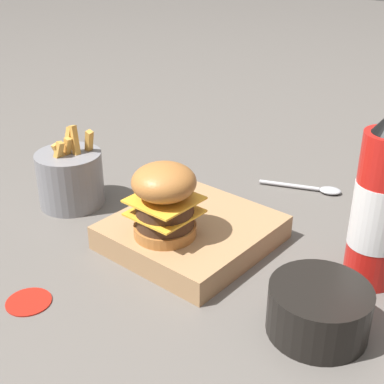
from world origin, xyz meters
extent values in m
plane|color=#5B5651|center=(0.00, 0.00, 0.00)|extent=(6.00, 6.00, 0.00)
cube|color=#A37A51|center=(0.01, 0.07, 0.02)|extent=(0.23, 0.22, 0.04)
cylinder|color=#AD6B33|center=(-0.04, 0.08, 0.05)|extent=(0.09, 0.09, 0.02)
cylinder|color=#422819|center=(-0.04, 0.08, 0.06)|extent=(0.08, 0.08, 0.02)
cube|color=gold|center=(-0.04, 0.08, 0.07)|extent=(0.09, 0.09, 0.00)
cylinder|color=#422819|center=(-0.04, 0.08, 0.08)|extent=(0.08, 0.08, 0.02)
cube|color=gold|center=(-0.04, 0.08, 0.09)|extent=(0.09, 0.09, 0.00)
ellipsoid|color=#AD6B33|center=(-0.04, 0.08, 0.12)|extent=(0.09, 0.09, 0.05)
cylinder|color=red|center=(0.10, -0.17, 0.11)|extent=(0.07, 0.07, 0.22)
cylinder|color=silver|center=(0.10, -0.17, 0.10)|extent=(0.07, 0.07, 0.09)
cylinder|color=slate|center=(-0.02, 0.32, 0.05)|extent=(0.11, 0.11, 0.09)
cube|color=gold|center=(-0.03, 0.32, 0.09)|extent=(0.03, 0.02, 0.06)
cube|color=gold|center=(-0.02, 0.32, 0.10)|extent=(0.03, 0.01, 0.08)
cube|color=gold|center=(0.01, 0.30, 0.10)|extent=(0.02, 0.04, 0.08)
cube|color=gold|center=(-0.02, 0.32, 0.09)|extent=(0.01, 0.02, 0.07)
cube|color=gold|center=(-0.04, 0.32, 0.09)|extent=(0.02, 0.03, 0.07)
cube|color=gold|center=(-0.01, 0.30, 0.10)|extent=(0.02, 0.03, 0.09)
cylinder|color=black|center=(-0.04, -0.17, 0.03)|extent=(0.12, 0.12, 0.06)
cylinder|color=#CC4C33|center=(-0.04, -0.17, 0.06)|extent=(0.10, 0.10, 0.01)
cylinder|color=#B2B2B7|center=(0.28, 0.06, 0.01)|extent=(0.05, 0.11, 0.01)
ellipsoid|color=#B2B2B7|center=(0.31, -0.01, 0.01)|extent=(0.04, 0.05, 0.01)
cylinder|color=#B21E14|center=(-0.24, 0.14, 0.00)|extent=(0.06, 0.06, 0.00)
camera|label=1|loc=(-0.52, -0.38, 0.44)|focal=50.00mm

